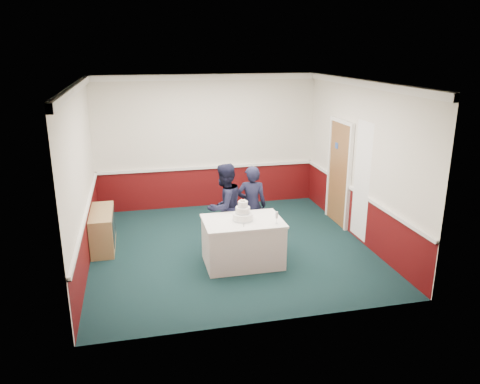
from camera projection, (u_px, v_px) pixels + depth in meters
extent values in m
plane|color=black|center=(230.00, 248.00, 8.66)|extent=(5.00, 5.00, 0.00)
cube|color=silver|center=(208.00, 142.00, 10.51)|extent=(5.00, 0.05, 3.00)
cube|color=silver|center=(83.00, 178.00, 7.68)|extent=(0.05, 5.00, 3.00)
cube|color=silver|center=(359.00, 162.00, 8.74)|extent=(0.05, 5.00, 3.00)
cube|color=white|center=(229.00, 83.00, 7.77)|extent=(5.00, 5.00, 0.05)
cube|color=#4C0A0B|center=(208.00, 187.00, 10.83)|extent=(5.00, 0.02, 0.90)
cube|color=white|center=(208.00, 167.00, 10.68)|extent=(4.98, 0.05, 0.06)
cube|color=white|center=(206.00, 77.00, 10.07)|extent=(5.00, 0.08, 0.12)
cube|color=#8E5E32|center=(339.00, 174.00, 9.62)|extent=(0.05, 0.90, 2.10)
cube|color=#234799|center=(337.00, 146.00, 9.58)|extent=(0.01, 0.12, 0.12)
cube|color=white|center=(362.00, 181.00, 8.58)|extent=(0.02, 0.60, 2.20)
cube|color=#9C7C4C|center=(103.00, 229.00, 8.58)|extent=(0.40, 1.20, 0.70)
cube|color=black|center=(114.00, 226.00, 8.61)|extent=(0.01, 1.00, 0.50)
cube|color=white|center=(243.00, 243.00, 7.93)|extent=(1.28, 0.88, 0.76)
cube|color=white|center=(243.00, 221.00, 7.81)|extent=(1.32, 0.92, 0.04)
cylinder|color=white|center=(243.00, 217.00, 7.79)|extent=(0.34, 0.34, 0.12)
cylinder|color=silver|center=(243.00, 219.00, 7.80)|extent=(0.35, 0.35, 0.03)
cylinder|color=white|center=(243.00, 210.00, 7.75)|extent=(0.24, 0.24, 0.11)
cylinder|color=silver|center=(243.00, 213.00, 7.77)|extent=(0.25, 0.25, 0.02)
cylinder|color=white|center=(243.00, 204.00, 7.72)|extent=(0.16, 0.16, 0.10)
cylinder|color=silver|center=(243.00, 206.00, 7.73)|extent=(0.17, 0.17, 0.02)
sphere|color=#EDE5C9|center=(243.00, 200.00, 7.70)|extent=(0.03, 0.03, 0.03)
sphere|color=#EDE5C9|center=(244.00, 200.00, 7.72)|extent=(0.03, 0.03, 0.03)
sphere|color=#EDE5C9|center=(241.00, 200.00, 7.72)|extent=(0.03, 0.03, 0.03)
sphere|color=#EDE5C9|center=(244.00, 201.00, 7.69)|extent=(0.03, 0.03, 0.03)
sphere|color=#EDE5C9|center=(241.00, 201.00, 7.69)|extent=(0.03, 0.03, 0.03)
cube|color=silver|center=(244.00, 224.00, 7.61)|extent=(0.07, 0.22, 0.00)
cylinder|color=silver|center=(276.00, 223.00, 7.65)|extent=(0.05, 0.05, 0.01)
cylinder|color=silver|center=(276.00, 221.00, 7.64)|extent=(0.01, 0.01, 0.09)
cylinder|color=silver|center=(277.00, 215.00, 7.61)|extent=(0.04, 0.04, 0.11)
imported|color=black|center=(224.00, 207.00, 8.44)|extent=(0.98, 0.93, 1.59)
imported|color=black|center=(252.00, 205.00, 8.63)|extent=(0.61, 0.47, 1.51)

